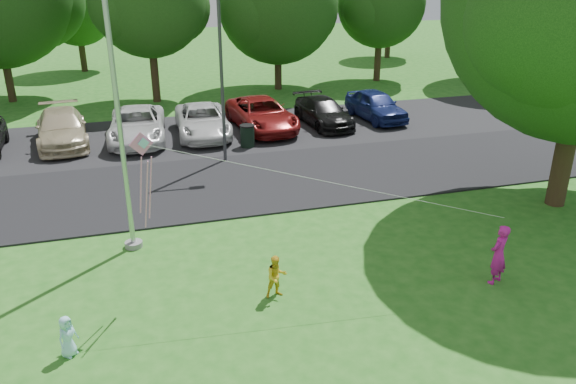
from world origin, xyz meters
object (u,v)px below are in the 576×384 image
object	(u,v)px
trash_can	(247,136)
child_yellow	(276,277)
street_lamp	(228,63)
child_blue	(67,336)
flagpole	(117,104)
kite	(159,166)
woman	(499,254)

from	to	relation	value
trash_can	child_yellow	size ratio (longest dim) A/B	0.94
street_lamp	child_blue	xyz separation A→B (m)	(-5.54, -11.06, -3.48)
street_lamp	child_yellow	world-z (taller)	street_lamp
flagpole	child_yellow	distance (m)	6.05
kite	flagpole	bearing A→B (deg)	93.87
flagpole	child_yellow	bearing A→B (deg)	-47.70
child_yellow	kite	bearing A→B (deg)	159.11
street_lamp	child_yellow	distance (m)	10.71
child_yellow	kite	xyz separation A→B (m)	(-2.48, 0.68, 2.86)
trash_can	kite	xyz separation A→B (m)	(-4.31, -10.91, 2.89)
flagpole	child_blue	size ratio (longest dim) A/B	10.77
woman	kite	xyz separation A→B (m)	(-7.99, 1.61, 2.61)
woman	kite	bearing A→B (deg)	-37.10
flagpole	street_lamp	distance (m)	7.72
trash_can	child_blue	distance (m)	14.12
child_blue	trash_can	bearing A→B (deg)	15.56
flagpole	kite	bearing A→B (deg)	-74.93
kite	child_blue	bearing A→B (deg)	-155.16
child_yellow	kite	size ratio (longest dim) A/B	0.13
kite	street_lamp	bearing A→B (deg)	59.42
flagpole	child_yellow	size ratio (longest dim) A/B	9.15
child_yellow	street_lamp	bearing A→B (deg)	79.67
flagpole	trash_can	distance (m)	10.16
kite	trash_can	bearing A→B (deg)	57.25
street_lamp	child_blue	world-z (taller)	street_lamp
trash_can	child_blue	size ratio (longest dim) A/B	1.10
flagpole	street_lamp	world-z (taller)	flagpole
woman	trash_can	bearing A→B (deg)	-99.33
trash_can	kite	bearing A→B (deg)	-111.55
child_yellow	kite	world-z (taller)	kite
street_lamp	woman	world-z (taller)	street_lamp
flagpole	street_lamp	size ratio (longest dim) A/B	1.52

